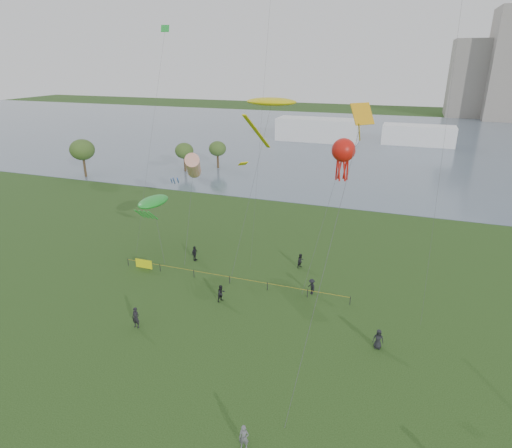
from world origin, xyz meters
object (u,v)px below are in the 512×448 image
(kite_octopus, at_px, (343,151))
(kite_flyer, at_px, (244,437))
(kite_stingray, at_px, (271,103))
(fence, at_px, (176,269))

(kite_octopus, bearing_deg, kite_flyer, -106.41)
(kite_stingray, bearing_deg, fence, -141.82)
(kite_flyer, distance_m, kite_stingray, 30.27)
(kite_flyer, bearing_deg, kite_octopus, 75.38)
(kite_stingray, xyz_separation_m, kite_octopus, (7.68, -1.53, -4.02))
(kite_flyer, distance_m, kite_octopus, 26.25)
(kite_flyer, xyz_separation_m, kite_stingray, (-6.36, 24.70, 16.30))
(kite_stingray, bearing_deg, kite_flyer, -77.99)
(kite_flyer, height_order, kite_stingray, kite_stingray)
(kite_stingray, height_order, kite_octopus, kite_stingray)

